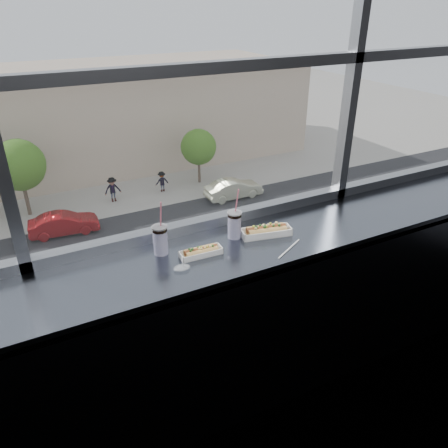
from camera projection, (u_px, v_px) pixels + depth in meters
name	position (u px, v px, depth m)	size (l,w,h in m)	color
wall_back_lower	(208.00, 301.00, 2.85)	(6.00, 6.00, 0.00)	black
window_glass	(200.00, 1.00, 2.06)	(6.00, 6.00, 0.00)	silver
window_mullions	(202.00, 1.00, 2.05)	(6.00, 0.08, 2.40)	gray
counter	(228.00, 252.00, 2.40)	(6.00, 0.55, 0.06)	slate
counter_fascia	(249.00, 353.00, 2.44)	(6.00, 0.04, 1.04)	slate
hotdog_tray_left	(201.00, 252.00, 2.30)	(0.23, 0.08, 0.06)	white
hotdog_tray_right	(266.00, 231.00, 2.49)	(0.30, 0.15, 0.07)	white
soda_cup_left	(160.00, 239.00, 2.29)	(0.08, 0.08, 0.31)	white
soda_cup_right	(234.00, 223.00, 2.45)	(0.08, 0.08, 0.30)	white
loose_straw	(289.00, 249.00, 2.36)	(0.01, 0.01, 0.24)	white
wrapper	(182.00, 268.00, 2.19)	(0.09, 0.07, 0.02)	silver
plaza_ground	(18.00, 151.00, 42.45)	(120.00, 120.00, 0.00)	gray
street_asphalt	(55.00, 270.00, 23.93)	(80.00, 10.00, 0.06)	black
far_sidewalk	(37.00, 213.00, 30.23)	(80.00, 6.00, 0.04)	gray
far_building	(13.00, 123.00, 36.27)	(50.00, 14.00, 8.00)	#BDA68F
car_far_c	(234.00, 186.00, 32.07)	(5.66, 2.36, 1.89)	#EEF1C7
car_near_d	(228.00, 249.00, 23.79)	(6.49, 2.70, 2.16)	#AFB992
car_near_c	(25.00, 305.00, 19.64)	(5.57, 2.32, 1.86)	brown
car_far_b	(63.00, 220.00, 27.15)	(5.53, 2.30, 1.84)	#A10E12
car_near_e	(331.00, 222.00, 26.73)	(5.99, 2.50, 2.00)	#403574
pedestrian_c	(112.00, 187.00, 31.46)	(0.99, 0.74, 2.22)	#66605B
pedestrian_d	(162.00, 180.00, 33.18)	(0.85, 0.64, 1.92)	#66605B
tree_center	(19.00, 165.00, 28.40)	(3.40, 3.40, 5.31)	#47382B
tree_right	(199.00, 147.00, 33.92)	(2.80, 2.80, 4.38)	#47382B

